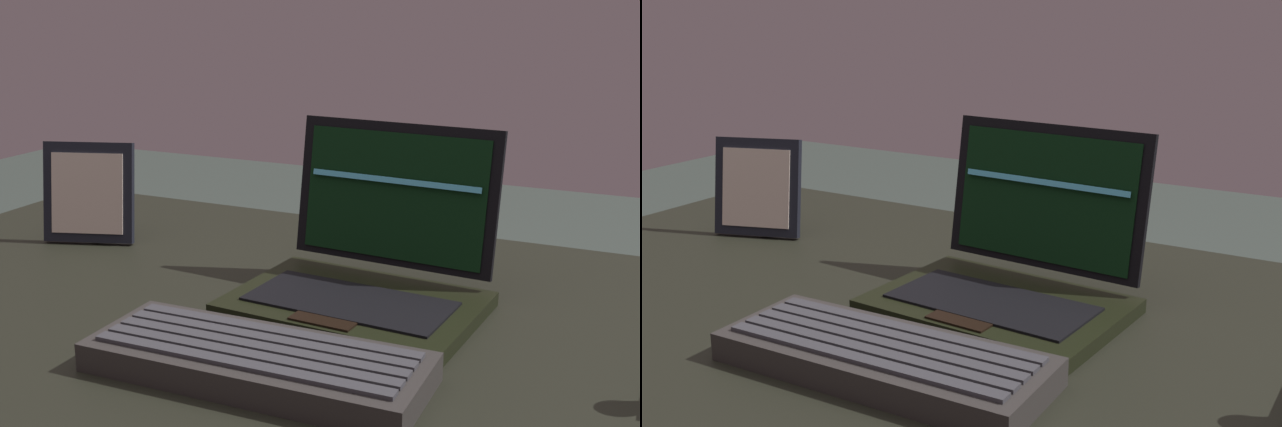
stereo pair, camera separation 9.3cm
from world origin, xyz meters
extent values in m
cube|color=black|center=(0.00, 0.00, 0.74)|extent=(1.41, 0.82, 0.03)
cylinder|color=black|center=(-0.65, 0.35, 0.36)|extent=(0.06, 0.06, 0.73)
cube|color=black|center=(0.03, 0.04, 0.76)|extent=(0.31, 0.22, 0.02)
cube|color=black|center=(0.03, 0.02, 0.77)|extent=(0.25, 0.13, 0.00)
cube|color=black|center=(0.03, -0.04, 0.77)|extent=(0.08, 0.04, 0.00)
cube|color=black|center=(0.04, 0.15, 0.88)|extent=(0.28, 0.06, 0.18)
cube|color=black|center=(0.04, 0.14, 0.87)|extent=(0.25, 0.04, 0.16)
cube|color=#59CCF2|center=(0.04, 0.14, 0.89)|extent=(0.23, 0.02, 0.01)
cube|color=#2F2C2B|center=(0.01, -0.16, 0.77)|extent=(0.35, 0.14, 0.03)
cube|color=#38383D|center=(0.01, -0.20, 0.79)|extent=(0.32, 0.02, 0.00)
cube|color=#38383D|center=(0.01, -0.18, 0.79)|extent=(0.32, 0.02, 0.00)
cube|color=#38383D|center=(0.01, -0.16, 0.79)|extent=(0.32, 0.02, 0.00)
cube|color=#38383D|center=(0.01, -0.14, 0.79)|extent=(0.32, 0.02, 0.00)
cube|color=#38383D|center=(0.01, -0.12, 0.79)|extent=(0.32, 0.02, 0.00)
cube|color=black|center=(-0.45, 0.13, 0.83)|extent=(0.15, 0.08, 0.15)
cube|color=#C2B1A0|center=(-0.45, 0.12, 0.83)|extent=(0.11, 0.06, 0.12)
cube|color=black|center=(-0.46, 0.16, 0.77)|extent=(0.02, 0.02, 0.03)
camera|label=1|loc=(0.38, -0.81, 1.13)|focal=45.39mm
camera|label=2|loc=(0.46, -0.77, 1.13)|focal=45.39mm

